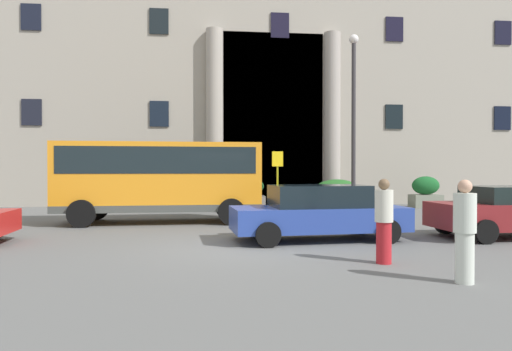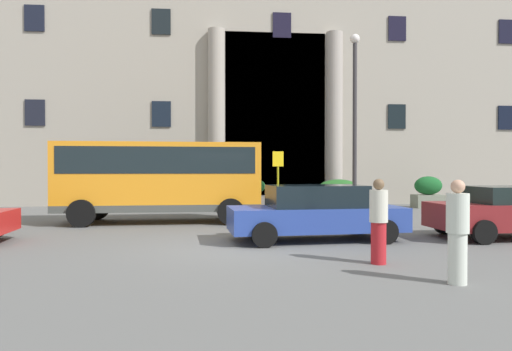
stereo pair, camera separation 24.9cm
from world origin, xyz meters
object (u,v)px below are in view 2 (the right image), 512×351
at_px(hedge_planter_entrance_right, 428,193).
at_px(parked_estate_mid, 316,212).
at_px(bus_stop_sign, 278,176).
at_px(pedestrian_woman_with_bag, 379,221).
at_px(pedestrian_woman_dark_dress, 458,231).
at_px(hedge_planter_west, 245,193).
at_px(lamppost_plaza_centre, 355,109).
at_px(hedge_planter_far_west, 172,195).
at_px(hedge_planter_far_east, 339,194).
at_px(orange_minibus, 161,175).

xyz_separation_m(hedge_planter_entrance_right, parked_estate_mid, (-7.78, -9.72, 0.00)).
distance_m(bus_stop_sign, pedestrian_woman_with_bag, 9.49).
bearing_deg(pedestrian_woman_dark_dress, hedge_planter_west, 67.71).
bearing_deg(parked_estate_mid, lamppost_plaza_centre, 60.92).
bearing_deg(hedge_planter_far_west, lamppost_plaza_centre, -16.66).
xyz_separation_m(hedge_planter_far_east, hedge_planter_entrance_right, (4.46, -0.11, 0.07)).
relative_size(bus_stop_sign, hedge_planter_west, 1.24).
bearing_deg(bus_stop_sign, hedge_planter_entrance_right, 22.98).
height_order(orange_minibus, hedge_planter_entrance_right, orange_minibus).
xyz_separation_m(hedge_planter_far_east, hedge_planter_west, (-4.54, 0.17, 0.07)).
bearing_deg(hedge_planter_far_east, parked_estate_mid, -108.67).
bearing_deg(hedge_planter_entrance_right, hedge_planter_west, 178.25).
xyz_separation_m(bus_stop_sign, hedge_planter_west, (-1.10, 3.62, -0.87)).
distance_m(hedge_planter_far_west, hedge_planter_far_east, 7.94).
bearing_deg(hedge_planter_west, lamppost_plaza_centre, -31.94).
relative_size(bus_stop_sign, pedestrian_woman_dark_dress, 1.52).
relative_size(hedge_planter_far_east, lamppost_plaza_centre, 0.27).
bearing_deg(parked_estate_mid, hedge_planter_far_east, 66.84).
distance_m(bus_stop_sign, pedestrian_woman_dark_dress, 11.23).
xyz_separation_m(hedge_planter_entrance_right, pedestrian_woman_with_bag, (-7.21, -12.78, 0.11)).
xyz_separation_m(bus_stop_sign, hedge_planter_far_east, (3.44, 3.46, -0.94)).
distance_m(hedge_planter_entrance_right, parked_estate_mid, 12.45).
xyz_separation_m(orange_minibus, hedge_planter_entrance_right, (12.35, 5.12, -0.93)).
distance_m(orange_minibus, pedestrian_woman_dark_dress, 11.06).
distance_m(orange_minibus, hedge_planter_entrance_right, 13.40).
bearing_deg(hedge_planter_far_west, parked_estate_mid, -64.19).
xyz_separation_m(orange_minibus, bus_stop_sign, (4.45, 1.77, -0.06)).
distance_m(hedge_planter_far_east, lamppost_plaza_centre, 4.60).
relative_size(hedge_planter_far_west, pedestrian_woman_with_bag, 1.15).
relative_size(hedge_planter_entrance_right, pedestrian_woman_dark_dress, 0.90).
xyz_separation_m(orange_minibus, hedge_planter_west, (3.34, 5.39, -0.93)).
xyz_separation_m(hedge_planter_far_west, pedestrian_woman_with_bag, (5.19, -12.61, 0.15)).
height_order(orange_minibus, hedge_planter_far_west, orange_minibus).
height_order(hedge_planter_far_east, lamppost_plaza_centre, lamppost_plaza_centre).
height_order(bus_stop_sign, pedestrian_woman_with_bag, bus_stop_sign).
bearing_deg(pedestrian_woman_with_bag, lamppost_plaza_centre, 73.13).
height_order(hedge_planter_far_west, parked_estate_mid, parked_estate_mid).
height_order(orange_minibus, bus_stop_sign, orange_minibus).
height_order(pedestrian_woman_dark_dress, pedestrian_woman_with_bag, pedestrian_woman_dark_dress).
bearing_deg(parked_estate_mid, orange_minibus, 130.28).
bearing_deg(hedge_planter_far_east, lamppost_plaza_centre, -90.74).
height_order(parked_estate_mid, lamppost_plaza_centre, lamppost_plaza_centre).
relative_size(parked_estate_mid, pedestrian_woman_dark_dress, 2.74).
height_order(pedestrian_woman_with_bag, lamppost_plaza_centre, lamppost_plaza_centre).
distance_m(bus_stop_sign, hedge_planter_entrance_right, 8.63).
relative_size(hedge_planter_far_west, pedestrian_woman_dark_dress, 1.14).
bearing_deg(hedge_planter_entrance_right, lamppost_plaza_centre, -150.55).
relative_size(orange_minibus, lamppost_plaza_centre, 0.92).
distance_m(orange_minibus, pedestrian_woman_with_bag, 9.27).
height_order(orange_minibus, parked_estate_mid, orange_minibus).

